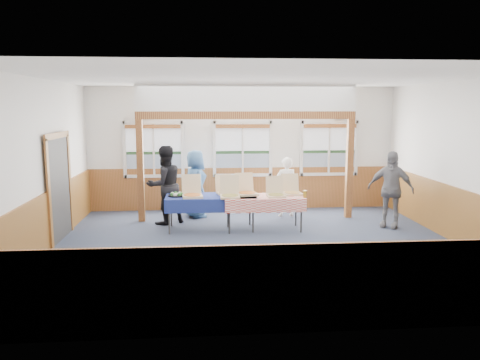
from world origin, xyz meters
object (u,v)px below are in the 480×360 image
Objects in this scene: table_left at (211,198)px; woman_black at (165,185)px; table_right at (264,199)px; man_blue at (195,184)px; person_grey at (390,189)px; woman_white at (286,187)px.

woman_black reaches higher than table_left.
man_blue is (-1.51, 1.36, 0.13)m from table_right.
person_grey is (5.06, -0.72, -0.05)m from woman_black.
woman_black reaches higher than man_blue.
table_left is at bearing 117.95° from woman_black.
woman_black is at bearing -154.95° from person_grey.
table_left is at bearing 171.86° from table_right.
woman_white is 2.47m from person_grey.
man_blue is at bearing -8.09° from woman_white.
person_grey is (4.01, -0.10, 0.16)m from table_left.
man_blue is (-2.22, 0.11, 0.09)m from woman_white.
table_left is at bearing -148.30° from person_grey.
table_left is 1.22× the size of person_grey.
person_grey reaches higher than woman_white.
woman_white is 0.86× the size of person_grey.
woman_black is 0.93m from man_blue.
table_left is at bearing 174.31° from man_blue.
woman_black reaches higher than person_grey.
man_blue is at bearing 116.78° from table_left.
man_blue reaches higher than woman_white.
person_grey is (2.85, 0.02, 0.16)m from table_right.
table_left and table_right have the same top height.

